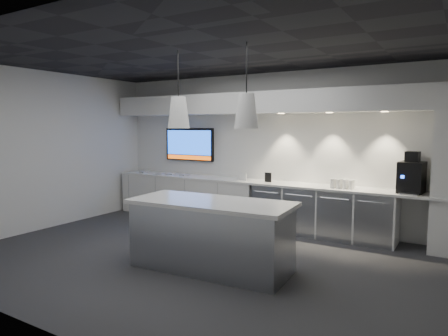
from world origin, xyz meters
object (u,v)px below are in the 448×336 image
Objects in this scene: island at (211,235)px; coffee_machine at (412,176)px; bin at (158,239)px; wall_tv at (189,144)px.

island is 3.48× the size of coffee_machine.
coffee_machine is (2.21, 2.46, 0.69)m from island.
coffee_machine reaches higher than bin.
bin is (-1.10, 0.17, -0.26)m from island.
island is at bearing -49.33° from wall_tv.
island is 5.23× the size of bin.
island is 3.38m from coffee_machine.
wall_tv is at bearing -176.54° from coffee_machine.
bin is 0.67× the size of coffee_machine.
wall_tv is 4.56m from coffee_machine.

